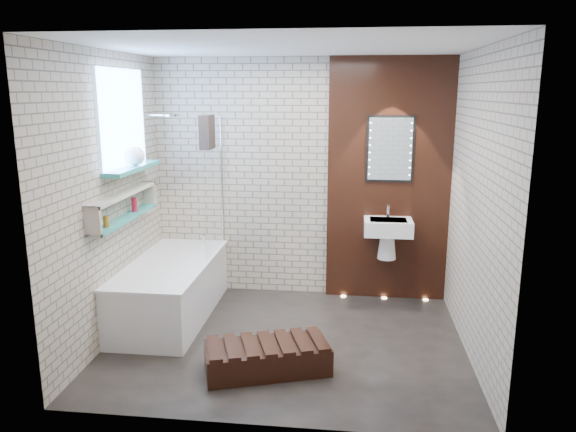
# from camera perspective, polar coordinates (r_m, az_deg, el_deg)

# --- Properties ---
(ground) EXTENTS (3.20, 3.20, 0.00)m
(ground) POSITION_cam_1_polar(r_m,az_deg,el_deg) (5.17, -0.20, -12.89)
(ground) COLOR black
(ground) RESTS_ON ground
(room_shell) EXTENTS (3.24, 3.20, 2.60)m
(room_shell) POSITION_cam_1_polar(r_m,az_deg,el_deg) (4.75, -0.21, 1.36)
(room_shell) COLOR #B1A48D
(room_shell) RESTS_ON ground
(walnut_panel) EXTENTS (1.30, 0.06, 2.60)m
(walnut_panel) POSITION_cam_1_polar(r_m,az_deg,el_deg) (5.98, 10.38, 3.54)
(walnut_panel) COLOR black
(walnut_panel) RESTS_ON ground
(clerestory_window) EXTENTS (0.18, 1.00, 0.94)m
(clerestory_window) POSITION_cam_1_polar(r_m,az_deg,el_deg) (5.42, -16.63, 8.67)
(clerestory_window) COLOR #7FADE0
(clerestory_window) RESTS_ON room_shell
(display_niche) EXTENTS (0.14, 1.30, 0.26)m
(display_niche) POSITION_cam_1_polar(r_m,az_deg,el_deg) (5.32, -16.60, 0.96)
(display_niche) COLOR teal
(display_niche) RESTS_ON room_shell
(bathtub) EXTENTS (0.79, 1.74, 0.70)m
(bathtub) POSITION_cam_1_polar(r_m,az_deg,el_deg) (5.73, -12.00, -7.41)
(bathtub) COLOR white
(bathtub) RESTS_ON ground
(bath_screen) EXTENTS (0.01, 0.78, 1.40)m
(bath_screen) POSITION_cam_1_polar(r_m,az_deg,el_deg) (5.78, -7.73, 3.11)
(bath_screen) COLOR white
(bath_screen) RESTS_ON bathtub
(towel) EXTENTS (0.10, 0.26, 0.34)m
(towel) POSITION_cam_1_polar(r_m,az_deg,el_deg) (5.53, -8.39, 8.61)
(towel) COLOR black
(towel) RESTS_ON bath_screen
(shower_head) EXTENTS (0.18, 0.18, 0.02)m
(shower_head) POSITION_cam_1_polar(r_m,az_deg,el_deg) (5.88, -11.92, 10.18)
(shower_head) COLOR silver
(shower_head) RESTS_ON room_shell
(washbasin) EXTENTS (0.50, 0.36, 0.58)m
(washbasin) POSITION_cam_1_polar(r_m,az_deg,el_deg) (5.89, 10.29, -1.68)
(washbasin) COLOR white
(washbasin) RESTS_ON walnut_panel
(led_mirror) EXTENTS (0.50, 0.02, 0.70)m
(led_mirror) POSITION_cam_1_polar(r_m,az_deg,el_deg) (5.90, 10.54, 6.83)
(led_mirror) COLOR black
(led_mirror) RESTS_ON walnut_panel
(walnut_step) EXTENTS (1.09, 0.74, 0.22)m
(walnut_step) POSITION_cam_1_polar(r_m,az_deg,el_deg) (4.65, -2.17, -14.49)
(walnut_step) COLOR black
(walnut_step) RESTS_ON ground
(niche_bottles) EXTENTS (0.06, 0.68, 0.14)m
(niche_bottles) POSITION_cam_1_polar(r_m,az_deg,el_deg) (5.34, -16.51, 0.59)
(niche_bottles) COLOR #976017
(niche_bottles) RESTS_ON display_niche
(sill_vases) EXTENTS (0.18, 0.18, 0.18)m
(sill_vases) POSITION_cam_1_polar(r_m,az_deg,el_deg) (5.47, -15.58, 6.02)
(sill_vases) COLOR white
(sill_vases) RESTS_ON clerestory_window
(floor_uplights) EXTENTS (0.96, 0.06, 0.01)m
(floor_uplights) POSITION_cam_1_polar(r_m,az_deg,el_deg) (6.25, 9.94, -8.36)
(floor_uplights) COLOR #FFD899
(floor_uplights) RESTS_ON ground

